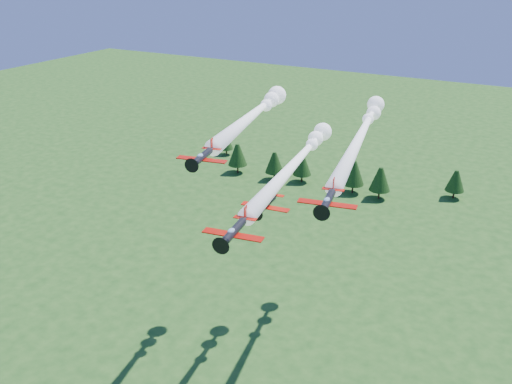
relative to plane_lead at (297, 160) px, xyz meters
The scene contains 5 objects.
plane_lead is the anchor object (origin of this frame).
plane_left 11.84m from the plane_lead, behind, with size 13.04×44.14×3.70m.
plane_right 14.46m from the plane_lead, 57.32° to the left, with size 15.90×59.11×3.70m.
plane_slot 16.44m from the plane_lead, 82.32° to the right, with size 7.73×8.38×2.71m.
treeline 92.99m from the plane_lead, 88.57° to the left, with size 164.55×21.16×11.23m.
Camera 1 is at (34.76, -65.20, 74.33)m, focal length 40.00 mm.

